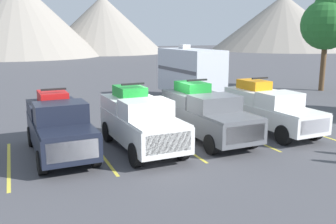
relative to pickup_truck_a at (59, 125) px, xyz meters
name	(u,v)px	position (x,y,z in m)	size (l,w,h in m)	color
ground_plane	(172,140)	(4.85, 0.06, -1.16)	(240.00, 240.00, 0.00)	#47474C
pickup_truck_a	(59,125)	(0.00, 0.00, 0.00)	(2.27, 5.35, 2.52)	black
pickup_truck_b	(140,120)	(3.16, -0.53, 0.04)	(2.31, 5.31, 2.64)	white
pickup_truck_c	(205,113)	(6.38, -0.20, 0.01)	(2.37, 5.65, 2.61)	#595B60
pickup_truck_d	(268,108)	(9.79, -0.29, -0.01)	(2.21, 5.48, 2.56)	white
lot_stripe_a	(9,164)	(-1.90, -0.48, -1.16)	(0.12, 5.50, 0.01)	gold
lot_stripe_b	(100,153)	(1.48, -0.48, -1.16)	(0.12, 5.50, 0.01)	gold
lot_stripe_c	(177,143)	(4.85, -0.48, -1.16)	(0.12, 5.50, 0.01)	gold
lot_stripe_d	(242,135)	(8.22, -0.48, -1.16)	(0.12, 5.50, 0.01)	gold
lot_stripe_e	(299,128)	(11.60, -0.48, -1.16)	(0.12, 5.50, 0.01)	gold
camper_trailer_a	(190,72)	(10.00, 8.77, 0.89)	(2.57, 7.28, 3.92)	silver
tree_b	(328,20)	(22.37, 8.82, 4.58)	(4.09, 4.09, 8.27)	brown
mountain_ridge	(93,20)	(16.48, 72.98, 6.58)	(162.53, 40.24, 16.82)	gray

